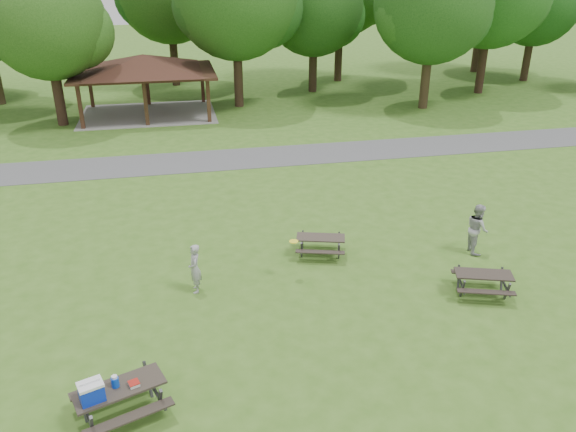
{
  "coord_description": "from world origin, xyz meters",
  "views": [
    {
      "loc": [
        -2.47,
        -12.64,
        9.11
      ],
      "look_at": [
        1.0,
        4.0,
        1.3
      ],
      "focal_mm": 35.0,
      "sensor_mm": 36.0,
      "label": 1
    }
  ],
  "objects_px": {
    "picnic_table_near": "(111,393)",
    "picnic_table_middle": "(321,241)",
    "frisbee_thrower": "(195,269)",
    "frisbee_catcher": "(477,228)"
  },
  "relations": [
    {
      "from": "picnic_table_near",
      "to": "picnic_table_middle",
      "type": "height_order",
      "value": "picnic_table_near"
    },
    {
      "from": "frisbee_thrower",
      "to": "frisbee_catcher",
      "type": "bearing_deg",
      "value": 93.62
    },
    {
      "from": "picnic_table_near",
      "to": "picnic_table_middle",
      "type": "distance_m",
      "value": 8.9
    },
    {
      "from": "picnic_table_middle",
      "to": "frisbee_catcher",
      "type": "xyz_separation_m",
      "value": [
        5.21,
        -0.83,
        0.35
      ]
    },
    {
      "from": "picnic_table_middle",
      "to": "frisbee_thrower",
      "type": "height_order",
      "value": "frisbee_thrower"
    },
    {
      "from": "frisbee_thrower",
      "to": "frisbee_catcher",
      "type": "relative_size",
      "value": 0.89
    },
    {
      "from": "picnic_table_near",
      "to": "frisbee_catcher",
      "type": "bearing_deg",
      "value": 25.57
    },
    {
      "from": "picnic_table_middle",
      "to": "frisbee_catcher",
      "type": "distance_m",
      "value": 5.29
    },
    {
      "from": "frisbee_thrower",
      "to": "picnic_table_middle",
      "type": "bearing_deg",
      "value": 108.69
    },
    {
      "from": "picnic_table_near",
      "to": "frisbee_catcher",
      "type": "distance_m",
      "value": 12.72
    }
  ]
}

